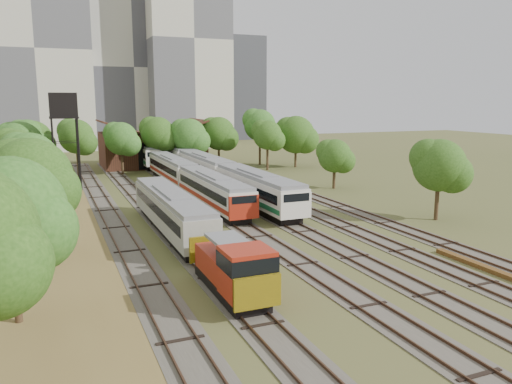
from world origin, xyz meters
name	(u,v)px	position (x,y,z in m)	size (l,w,h in m)	color
ground	(356,276)	(0.00, 0.00, 0.00)	(240.00, 240.00, 0.00)	#475123
dry_grass_patch	(37,274)	(-18.00, 8.00, 0.02)	(14.00, 60.00, 0.04)	brown
tracks	(217,202)	(-0.67, 25.00, 0.04)	(24.60, 80.00, 0.19)	#4C473D
railcar_red_set	(190,179)	(-2.00, 30.91, 1.75)	(2.68, 34.58, 3.31)	black
railcar_green_set	(205,168)	(2.00, 37.94, 1.89)	(2.89, 52.08, 3.57)	black
railcar_rear	(146,154)	(-2.00, 58.16, 1.95)	(2.98, 16.07, 3.69)	black
shunter_locomotive	(235,271)	(-8.00, -0.27, 1.54)	(2.49, 8.10, 3.26)	black
old_grey_coach	(171,211)	(-8.00, 14.55, 1.82)	(2.70, 18.00, 3.33)	black
water_tower	(63,108)	(-14.82, 41.12, 9.73)	(3.34, 3.34, 11.54)	black
rail_pile_far	(488,269)	(8.20, -2.33, 0.14)	(0.53, 8.51, 0.28)	brown
maintenance_shed	(152,148)	(-1.00, 57.98, 2.91)	(16.45, 11.55, 7.58)	#392014
tree_band_left	(22,160)	(-18.97, 22.87, 5.50)	(7.39, 63.14, 8.53)	#382616
tree_band_far	(187,134)	(2.91, 50.28, 5.54)	(44.98, 11.26, 9.22)	#382616
tree_band_right	(334,149)	(14.83, 27.00, 4.85)	(5.15, 40.63, 7.65)	#382616
tower_left	(35,51)	(-18.00, 95.00, 21.00)	(22.00, 16.00, 42.00)	beige
tower_centre	(128,69)	(2.00, 100.00, 18.00)	(20.00, 18.00, 36.00)	#B1AFA1
tower_right	(185,42)	(14.00, 92.00, 24.00)	(18.00, 16.00, 48.00)	beige
tower_far_right	(239,89)	(34.00, 110.00, 14.00)	(12.00, 12.00, 28.00)	#3A3B41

